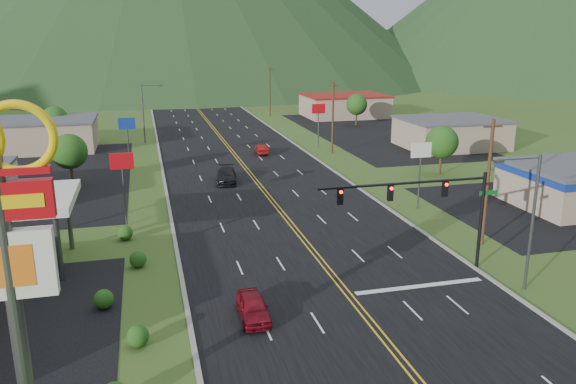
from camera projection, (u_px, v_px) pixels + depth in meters
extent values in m
cylinder|color=#59595E|center=(12.00, 290.00, 20.56)|extent=(0.60, 0.60, 14.00)
cube|color=white|center=(9.00, 264.00, 20.29)|extent=(3.20, 0.50, 2.60)
cube|color=orange|center=(9.00, 264.00, 20.29)|extent=(1.80, 0.55, 1.60)
cube|color=#B40A11|center=(0.00, 201.00, 19.65)|extent=(3.60, 0.50, 1.40)
cube|color=yellow|center=(0.00, 201.00, 19.65)|extent=(3.00, 0.55, 0.50)
torus|color=yellow|center=(18.00, 138.00, 19.26)|extent=(2.62, 0.32, 2.62)
cylinder|color=black|center=(481.00, 221.00, 39.29)|extent=(0.24, 0.24, 7.00)
cylinder|color=black|center=(405.00, 183.00, 37.02)|extent=(12.00, 0.18, 0.18)
cube|color=#0C591E|center=(489.00, 193.00, 38.85)|extent=(1.40, 0.06, 0.30)
cube|color=black|center=(445.00, 189.00, 37.90)|extent=(0.35, 0.28, 1.05)
sphere|color=#FF0C05|center=(447.00, 185.00, 37.64)|extent=(0.22, 0.22, 0.22)
cube|color=black|center=(390.00, 193.00, 36.94)|extent=(0.35, 0.28, 1.05)
sphere|color=#FF0C05|center=(392.00, 189.00, 36.68)|extent=(0.22, 0.22, 0.22)
cube|color=black|center=(340.00, 197.00, 36.10)|extent=(0.35, 0.28, 1.05)
sphere|color=#FF0C05|center=(341.00, 192.00, 35.84)|extent=(0.22, 0.22, 0.22)
cylinder|color=#59595E|center=(532.00, 224.00, 35.53)|extent=(0.20, 0.20, 9.00)
cylinder|color=#59595E|center=(520.00, 159.00, 34.03)|extent=(2.88, 0.12, 0.12)
cube|color=#59595E|center=(499.00, 161.00, 33.71)|extent=(0.60, 0.25, 0.18)
cylinder|color=#59595E|center=(143.00, 114.00, 85.87)|extent=(0.20, 0.20, 9.00)
cylinder|color=#59595E|center=(151.00, 85.00, 85.07)|extent=(2.88, 0.12, 0.12)
cube|color=#59595E|center=(161.00, 86.00, 85.44)|extent=(0.60, 0.25, 0.18)
cylinder|color=#59595E|center=(59.00, 246.00, 37.39)|extent=(0.36, 0.36, 5.00)
cylinder|color=#59595E|center=(69.00, 218.00, 42.98)|extent=(0.36, 0.36, 5.00)
cube|color=tan|center=(30.00, 136.00, 80.81)|extent=(18.00, 11.00, 4.20)
cube|color=#4C4C51|center=(28.00, 120.00, 80.21)|extent=(18.40, 11.40, 0.30)
cube|color=tan|center=(451.00, 134.00, 83.10)|extent=(14.00, 11.00, 4.00)
cube|color=#4C4C51|center=(452.00, 119.00, 82.53)|extent=(14.40, 11.40, 0.30)
cube|color=tan|center=(344.00, 106.00, 114.77)|extent=(16.00, 12.00, 4.20)
cube|color=maroon|center=(345.00, 95.00, 114.17)|extent=(16.40, 12.40, 0.30)
cylinder|color=#59595E|center=(125.00, 197.00, 48.61)|extent=(0.16, 0.16, 5.00)
cube|color=#B40A11|center=(122.00, 161.00, 47.75)|extent=(2.00, 0.18, 1.40)
cylinder|color=#59595E|center=(129.00, 149.00, 69.14)|extent=(0.16, 0.16, 5.00)
cube|color=navy|center=(127.00, 124.00, 68.28)|extent=(2.00, 0.18, 1.40)
cylinder|color=#59595E|center=(419.00, 183.00, 53.22)|extent=(0.16, 0.16, 5.00)
cube|color=white|center=(421.00, 150.00, 52.36)|extent=(2.00, 0.18, 1.40)
cylinder|color=#59595E|center=(318.00, 130.00, 83.08)|extent=(0.16, 0.16, 5.00)
cube|color=#B40A11|center=(319.00, 109.00, 82.22)|extent=(2.00, 0.18, 1.40)
cylinder|color=#382314|center=(72.00, 173.00, 61.43)|extent=(0.30, 0.30, 3.00)
sphere|color=#194E16|center=(69.00, 152.00, 60.79)|extent=(3.84, 3.84, 3.84)
cylinder|color=#382314|center=(57.00, 135.00, 85.43)|extent=(0.30, 0.30, 3.00)
sphere|color=#194E16|center=(55.00, 119.00, 84.78)|extent=(3.84, 3.84, 3.84)
cylinder|color=#382314|center=(440.00, 162.00, 66.84)|extent=(0.30, 0.30, 3.00)
sphere|color=#194E16|center=(442.00, 142.00, 66.20)|extent=(3.84, 3.84, 3.84)
cylinder|color=#382314|center=(356.00, 118.00, 103.26)|extent=(0.30, 0.30, 3.00)
sphere|color=#194E16|center=(357.00, 104.00, 102.61)|extent=(3.84, 3.84, 3.84)
cylinder|color=#382314|center=(487.00, 183.00, 43.34)|extent=(0.28, 0.28, 10.00)
cube|color=#382314|center=(493.00, 127.00, 42.16)|extent=(1.60, 0.12, 0.12)
cylinder|color=#382314|center=(333.00, 118.00, 77.86)|extent=(0.28, 0.28, 10.00)
cube|color=#382314|center=(333.00, 86.00, 76.68)|extent=(1.60, 0.12, 0.12)
cylinder|color=#382314|center=(270.00, 91.00, 115.18)|extent=(0.28, 0.28, 10.00)
cube|color=#382314|center=(270.00, 70.00, 114.00)|extent=(1.60, 0.12, 0.12)
cylinder|color=#382314|center=(238.00, 78.00, 152.50)|extent=(0.28, 0.28, 10.00)
cube|color=#382314|center=(237.00, 61.00, 151.32)|extent=(1.60, 0.12, 0.12)
imported|color=maroon|center=(253.00, 308.00, 32.69)|extent=(1.73, 4.15, 1.40)
imported|color=black|center=(227.00, 176.00, 63.19)|extent=(2.94, 5.62, 1.55)
imported|color=maroon|center=(262.00, 149.00, 78.54)|extent=(1.61, 4.06, 1.32)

